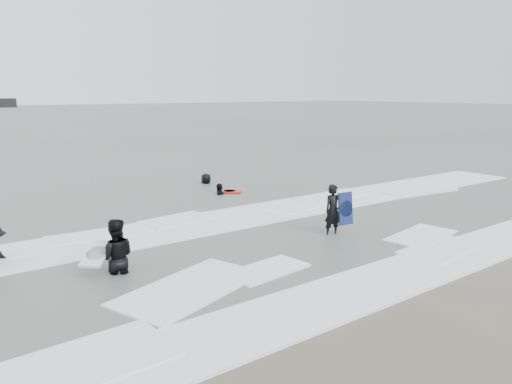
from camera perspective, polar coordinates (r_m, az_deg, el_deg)
ground at (r=12.51m, az=13.80°, el=-8.63°), size 320.00×320.00×0.00m
surfer_centre at (r=15.02m, az=8.73°, el=-5.03°), size 0.63×0.47×1.58m
surfer_wading at (r=12.35m, az=-15.65°, el=-9.00°), size 1.11×0.99×1.89m
surfer_right_near at (r=20.66m, az=-4.16°, el=-0.40°), size 0.96×0.99×1.66m
surfer_right_far at (r=23.13m, az=-5.71°, el=0.85°), size 0.88×0.64×1.67m
surf_foam at (r=15.01m, az=2.94°, el=-4.76°), size 30.03×9.06×0.09m
bodyboards at (r=15.71m, az=-2.78°, el=-2.30°), size 8.70×7.88×1.25m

